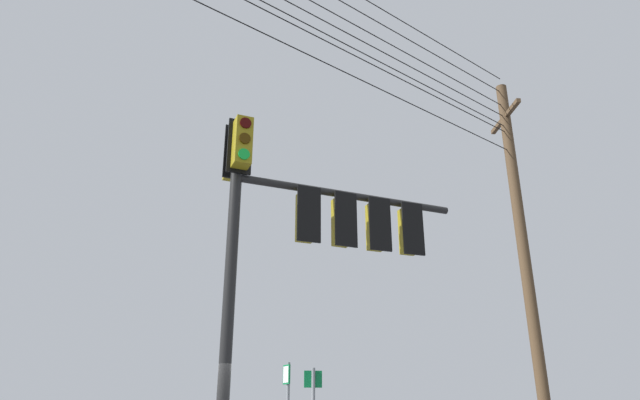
# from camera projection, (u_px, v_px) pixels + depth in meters

# --- Properties ---
(signal_mast_assembly) EXTENTS (3.35, 3.79, 6.72)m
(signal_mast_assembly) POSITION_uv_depth(u_px,v_px,m) (302.00, 229.00, 9.88)
(signal_mast_assembly) COLOR black
(signal_mast_assembly) RESTS_ON ground
(utility_pole_wooden) EXTENTS (1.09, 1.68, 10.90)m
(utility_pole_wooden) POSITION_uv_depth(u_px,v_px,m) (525.00, 260.00, 14.62)
(utility_pole_wooden) COLOR #4C3823
(utility_pole_wooden) RESTS_ON ground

